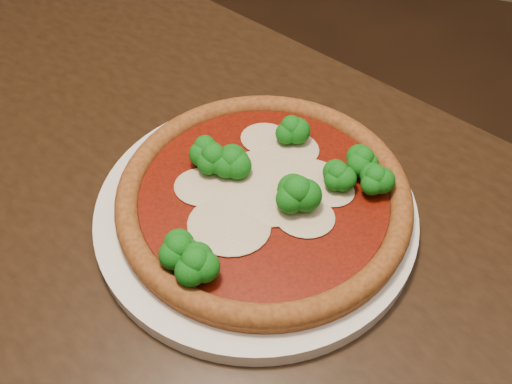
# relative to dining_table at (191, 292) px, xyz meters

# --- Properties ---
(dining_table) EXTENTS (1.39, 1.13, 0.75)m
(dining_table) POSITION_rel_dining_table_xyz_m (0.00, 0.00, 0.00)
(dining_table) COLOR black
(dining_table) RESTS_ON floor
(plate) EXTENTS (0.33, 0.33, 0.02)m
(plate) POSITION_rel_dining_table_xyz_m (0.06, 0.05, 0.12)
(plate) COLOR silver
(plate) RESTS_ON dining_table
(pizza) EXTENTS (0.30, 0.30, 0.06)m
(pizza) POSITION_rel_dining_table_xyz_m (0.07, 0.06, 0.14)
(pizza) COLOR brown
(pizza) RESTS_ON plate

